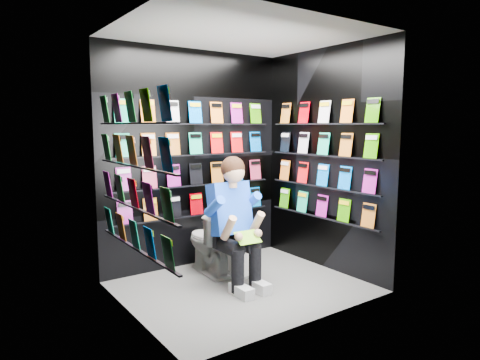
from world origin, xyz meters
TOP-DOWN VIEW (x-y plane):
  - floor at (0.00, 0.00)m, footprint 2.40×2.40m
  - ceiling at (0.00, 0.00)m, footprint 2.40×2.40m
  - wall_back at (0.00, 1.00)m, footprint 2.40×0.04m
  - wall_front at (0.00, -1.00)m, footprint 2.40×0.04m
  - wall_left at (-1.20, 0.00)m, footprint 0.04×2.00m
  - wall_right at (1.20, 0.00)m, footprint 0.04×2.00m
  - comics_back at (0.00, 0.97)m, footprint 2.10×0.06m
  - comics_left at (-1.17, 0.00)m, footprint 0.06×1.70m
  - comics_right at (1.17, 0.00)m, footprint 0.06×1.70m
  - toilet at (-0.04, 0.58)m, footprint 0.47×0.78m
  - longbox at (0.26, 0.42)m, footprint 0.23×0.39m
  - longbox_lid at (0.26, 0.42)m, footprint 0.25×0.41m
  - reader at (-0.04, 0.20)m, footprint 0.63×0.87m
  - held_comic at (-0.04, -0.15)m, footprint 0.27×0.17m

SIDE VIEW (x-z plane):
  - floor at x=0.00m, z-range 0.00..0.00m
  - longbox at x=0.26m, z-range 0.00..0.28m
  - longbox_lid at x=0.26m, z-range 0.28..0.31m
  - toilet at x=-0.04m, z-range 0.00..0.73m
  - held_comic at x=-0.04m, z-range 0.53..0.63m
  - reader at x=-0.04m, z-range 0.04..1.57m
  - wall_back at x=0.00m, z-range 0.00..2.60m
  - wall_front at x=0.00m, z-range 0.00..2.60m
  - wall_left at x=-1.20m, z-range 0.00..2.60m
  - wall_right at x=1.20m, z-range 0.00..2.60m
  - comics_back at x=0.00m, z-range 0.62..1.99m
  - comics_left at x=-1.17m, z-range 0.62..1.99m
  - comics_right at x=1.17m, z-range 0.62..1.99m
  - ceiling at x=0.00m, z-range 2.60..2.60m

